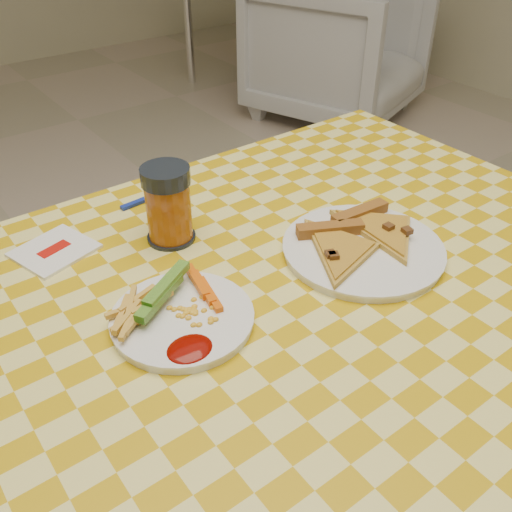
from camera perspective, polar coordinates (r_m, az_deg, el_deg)
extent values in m
cylinder|color=white|center=(1.58, 8.88, -1.34)|extent=(0.06, 0.06, 0.71)
cube|color=brown|center=(0.86, 0.98, -5.16)|extent=(1.20, 0.80, 0.04)
cylinder|color=white|center=(3.45, -0.51, 19.74)|extent=(0.06, 0.06, 0.71)
cylinder|color=white|center=(4.01, 10.43, 21.48)|extent=(0.06, 0.06, 0.71)
cylinder|color=white|center=(4.00, -6.75, 21.73)|extent=(0.06, 0.06, 0.71)
cylinder|color=white|center=(4.49, 3.74, 23.41)|extent=(0.06, 0.06, 0.71)
cylinder|color=white|center=(0.80, -7.35, -6.34)|extent=(0.20, 0.20, 0.01)
cylinder|color=white|center=(0.94, 10.63, 0.58)|extent=(0.30, 0.30, 0.01)
cube|color=#225A0E|center=(0.80, -9.26, -3.41)|extent=(0.11, 0.08, 0.02)
cube|color=#ED600A|center=(0.83, -5.29, -3.20)|extent=(0.06, 0.09, 0.02)
ellipsoid|color=#730802|center=(0.74, -6.65, -9.26)|extent=(0.06, 0.05, 0.01)
cube|color=#955321|center=(0.95, 7.41, 2.60)|extent=(0.11, 0.07, 0.02)
cube|color=#955321|center=(1.00, 10.32, 4.12)|extent=(0.11, 0.03, 0.02)
cylinder|color=black|center=(0.97, -8.45, 1.91)|extent=(0.08, 0.08, 0.01)
cylinder|color=#944710|center=(0.94, -8.70, 4.44)|extent=(0.07, 0.07, 0.11)
cylinder|color=black|center=(0.91, -9.07, 7.95)|extent=(0.08, 0.08, 0.03)
cube|color=white|center=(0.98, -19.51, 0.53)|extent=(0.14, 0.13, 0.01)
cube|color=red|center=(0.98, -19.55, 0.68)|extent=(0.06, 0.04, 0.00)
cube|color=navy|center=(1.09, -11.16, 5.54)|extent=(0.10, 0.02, 0.01)
cube|color=white|center=(1.12, -8.27, 6.71)|extent=(0.04, 0.02, 0.00)
imported|color=brown|center=(3.43, 8.37, 20.43)|extent=(1.03, 1.00, 0.84)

